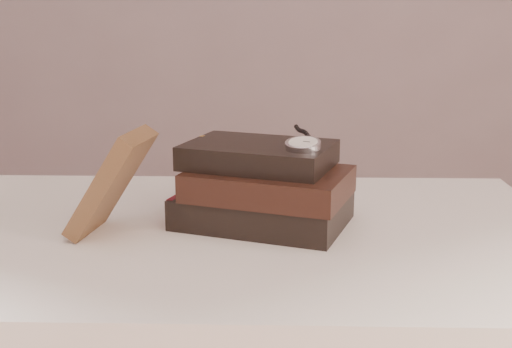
{
  "coord_description": "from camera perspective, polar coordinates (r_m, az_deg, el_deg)",
  "views": [
    {
      "loc": [
        0.08,
        -0.56,
        1.06
      ],
      "look_at": [
        0.05,
        0.37,
        0.82
      ],
      "focal_mm": 47.04,
      "sensor_mm": 36.0,
      "label": 1
    }
  ],
  "objects": [
    {
      "name": "eyeglasses",
      "position": [
        1.07,
        -2.15,
        0.96
      ],
      "size": [
        0.13,
        0.14,
        0.05
      ],
      "color": "silver",
      "rests_on": "book_stack"
    },
    {
      "name": "pocket_watch",
      "position": [
        0.93,
        4.02,
        2.63
      ],
      "size": [
        0.06,
        0.16,
        0.02
      ],
      "color": "silver",
      "rests_on": "book_stack"
    },
    {
      "name": "book_stack",
      "position": [
        0.97,
        0.66,
        -1.14
      ],
      "size": [
        0.28,
        0.23,
        0.12
      ],
      "color": "black",
      "rests_on": "table"
    },
    {
      "name": "table",
      "position": [
        1.0,
        -3.2,
        -9.62
      ],
      "size": [
        1.0,
        0.6,
        0.75
      ],
      "color": "white",
      "rests_on": "ground"
    },
    {
      "name": "journal",
      "position": [
        0.94,
        -12.2,
        -0.73
      ],
      "size": [
        0.12,
        0.12,
        0.15
      ],
      "primitive_type": "cube",
      "rotation": [
        0.0,
        0.57,
        -0.16
      ],
      "color": "#492F1C",
      "rests_on": "table"
    }
  ]
}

